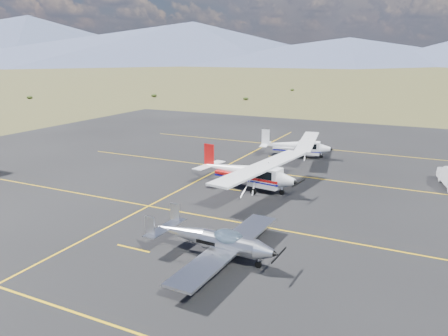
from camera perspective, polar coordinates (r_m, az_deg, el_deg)
The scene contains 5 objects.
ground at distance 23.93m, azimuth -0.79°, elevation -8.61°, with size 1600.00×1600.00×0.00m, color #383D1C.
apron at distance 29.93m, azimuth 5.28°, elevation -3.78°, with size 72.00×72.00×0.02m, color black.
aircraft_low_wing at distance 20.94m, azimuth -1.03°, elevation -9.45°, with size 6.25×8.73×1.90m.
aircraft_cessna at distance 31.29m, azimuth 3.24°, elevation -0.46°, with size 6.91×11.43×2.88m.
aircraft_plain at distance 41.49m, azimuth 9.50°, elevation 2.91°, with size 5.98×9.78×2.47m.
Camera 1 is at (9.94, -19.58, 9.51)m, focal length 35.00 mm.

